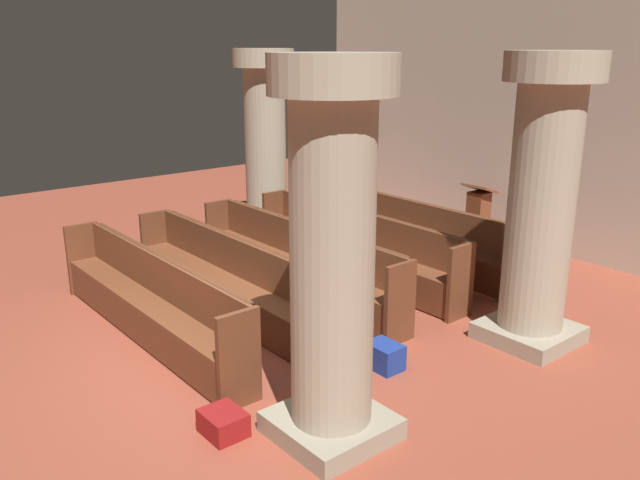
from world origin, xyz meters
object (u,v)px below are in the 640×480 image
Objects in this scene: pew_row_3 at (229,276)px; pew_row_4 at (149,296)px; kneeler_box_red at (223,423)px; pew_row_2 at (296,259)px; kneeler_box_blue at (384,356)px; pillar_aisle_side at (542,198)px; pillar_aisle_rear at (332,252)px; lectern at (477,223)px; hymn_book at (365,188)px; pew_row_0 at (406,231)px; pillar_far_side at (265,140)px; pew_row_1 at (355,244)px.

pew_row_4 is at bearing -90.00° from pew_row_3.
pew_row_2 is at bearing 131.39° from kneeler_box_red.
pew_row_3 is 2.27m from kneeler_box_blue.
pew_row_2 is 3.28m from kneeler_box_red.
pillar_aisle_side is 2.90m from pillar_aisle_rear.
pillar_aisle_side is 2.34m from kneeler_box_blue.
lectern reaches higher than pew_row_3.
pew_row_4 is at bearing -173.39° from pillar_aisle_rear.
pew_row_0 is at bearing -9.55° from hymn_book.
pillar_far_side is 1.00× the size of pillar_aisle_rear.
pew_row_4 is (0.00, -1.03, 0.00)m from pew_row_3.
pew_row_0 and pew_row_2 have the same top height.
kneeler_box_blue is at bearing -22.19° from pillar_far_side.
lectern is at bearing 107.61° from kneeler_box_red.
pew_row_4 reaches higher than kneeler_box_blue.
pew_row_3 and pew_row_4 have the same top height.
pew_row_3 is at bearing -42.36° from pillar_far_side.
pew_row_1 is 2.74m from kneeler_box_blue.
pew_row_3 is at bearing -90.00° from pew_row_1.
lectern is at bearing 86.13° from pew_row_3.
pillar_far_side reaches higher than pew_row_4.
pew_row_1 is 18.91× the size of hymn_book.
pillar_aisle_rear is at bearing -32.52° from pew_row_2.
pillar_aisle_rear is at bearing -46.20° from hymn_book.
pew_row_2 is at bearing 147.48° from pillar_aisle_rear.
pew_row_2 is at bearing 90.00° from pew_row_3.
lectern is 1.87m from hymn_book.
pillar_far_side is (-2.69, 0.39, 1.13)m from pew_row_1.
hymn_book is at bearing 27.37° from pillar_far_side.
pew_row_2 is 18.91× the size of hymn_book.
pew_row_1 is at bearing 121.78° from kneeler_box_red.
pew_row_1 is 1.23× the size of pillar_aisle_side.
pillar_aisle_rear is at bearing -90.00° from pillar_aisle_side.
pew_row_2 is 1.00× the size of pew_row_4.
pew_row_0 is 3.52× the size of lectern.
pew_row_3 is at bearing -90.00° from pew_row_2.
pew_row_0 is 3.11m from pillar_aisle_side.
pew_row_0 is 3.45m from kneeler_box_blue.
pew_row_4 is (0.00, -2.07, 0.00)m from pew_row_2.
pew_row_2 is at bearing 90.00° from pew_row_4.
kneeler_box_blue is (1.89, -3.97, -0.32)m from lectern.
pew_row_4 is at bearing -145.65° from kneeler_box_blue.
pillar_aisle_side reaches higher than lectern.
pew_row_1 is at bearing -8.21° from pillar_far_side.
pillar_aisle_side is (2.74, 1.15, 1.13)m from pew_row_2.
pew_row_3 is 2.61m from kneeler_box_red.
pillar_aisle_side is (2.74, 2.18, 1.13)m from pew_row_3.
pew_row_3 is 10.20× the size of kneeler_box_red.
pillar_far_side is 8.59× the size of kneeler_box_blue.
pillar_aisle_side reaches higher than pew_row_1.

